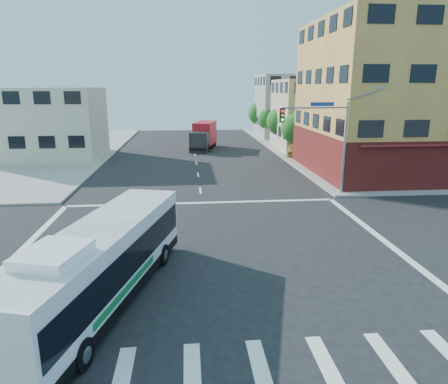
{
  "coord_description": "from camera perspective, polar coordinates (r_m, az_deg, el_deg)",
  "views": [
    {
      "loc": [
        -1.0,
        -17.99,
        8.02
      ],
      "look_at": [
        0.98,
        3.09,
        2.46
      ],
      "focal_mm": 32.0,
      "sensor_mm": 36.0,
      "label": 1
    }
  ],
  "objects": [
    {
      "name": "box_truck",
      "position": [
        53.68,
        -2.93,
        7.96
      ],
      "size": [
        4.01,
        8.15,
        3.53
      ],
      "rotation": [
        0.0,
        0.0,
        -0.23
      ],
      "color": "#26252A",
      "rests_on": "ground"
    },
    {
      "name": "street_tree_b",
      "position": [
        55.6,
        8.21,
        10.18
      ],
      "size": [
        3.8,
        3.8,
        5.79
      ],
      "color": "#3A2315",
      "rests_on": "ground"
    },
    {
      "name": "street_tree_c",
      "position": [
        63.41,
        6.51,
        10.51
      ],
      "size": [
        3.4,
        3.4,
        5.29
      ],
      "color": "#3A2315",
      "rests_on": "ground"
    },
    {
      "name": "transit_bus",
      "position": [
        15.87,
        -17.09,
        -9.65
      ],
      "size": [
        5.38,
        11.61,
        3.37
      ],
      "rotation": [
        0.0,
        0.0,
        -0.27
      ],
      "color": "black",
      "rests_on": "ground"
    },
    {
      "name": "parked_car",
      "position": [
        48.97,
        10.2,
        6.05
      ],
      "size": [
        3.36,
        5.22,
        1.65
      ],
      "primitive_type": "imported",
      "rotation": [
        0.0,
        0.0,
        -0.31
      ],
      "color": "gold",
      "rests_on": "ground"
    },
    {
      "name": "building_east_near",
      "position": [
        55.11,
        13.94,
        10.65
      ],
      "size": [
        12.06,
        10.06,
        9.0
      ],
      "color": "#C6B797",
      "rests_on": "ground"
    },
    {
      "name": "corner_building_ne",
      "position": [
        42.14,
        24.97,
        10.48
      ],
      "size": [
        18.1,
        15.44,
        14.0
      ],
      "color": "gold",
      "rests_on": "ground"
    },
    {
      "name": "street_tree_d",
      "position": [
        71.22,
        5.19,
        11.34
      ],
      "size": [
        4.0,
        4.0,
        6.03
      ],
      "color": "#3A2315",
      "rests_on": "ground"
    },
    {
      "name": "sidewalk_ne",
      "position": [
        64.56,
        28.76,
        5.85
      ],
      "size": [
        50.0,
        50.0,
        0.15
      ],
      "primitive_type": "cube",
      "color": "gray",
      "rests_on": "ground"
    },
    {
      "name": "building_west",
      "position": [
        50.74,
        -24.05,
        8.93
      ],
      "size": [
        12.06,
        10.06,
        8.0
      ],
      "color": "beige",
      "rests_on": "ground"
    },
    {
      "name": "signal_mast_ne",
      "position": [
        30.49,
        14.14,
        8.56
      ],
      "size": [
        7.91,
        1.13,
        8.07
      ],
      "color": "gray",
      "rests_on": "ground"
    },
    {
      "name": "ground",
      "position": [
        19.73,
        -2.01,
        -9.28
      ],
      "size": [
        120.0,
        120.0,
        0.0
      ],
      "primitive_type": "plane",
      "color": "black",
      "rests_on": "ground"
    },
    {
      "name": "street_tree_a",
      "position": [
        47.9,
        10.43,
        9.18
      ],
      "size": [
        3.6,
        3.6,
        5.53
      ],
      "color": "#3A2315",
      "rests_on": "ground"
    },
    {
      "name": "building_east_far",
      "position": [
        68.45,
        10.1,
        11.98
      ],
      "size": [
        12.06,
        10.06,
        10.0
      ],
      "color": "gray",
      "rests_on": "ground"
    }
  ]
}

